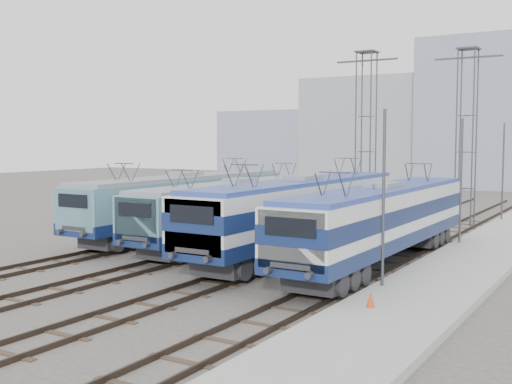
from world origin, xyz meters
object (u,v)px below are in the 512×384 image
object	(u,v)px
mast_front	(383,202)
mast_rear	(503,174)
locomotive_center_left	(237,207)
locomotive_far_right	(381,217)
catenary_tower_west	(366,129)
safety_cone	(371,300)
mast_mid	(461,184)
locomotive_far_left	(184,199)
locomotive_center_right	(302,208)
catenary_tower_east	(466,128)

from	to	relation	value
mast_front	mast_rear	xyz separation A→B (m)	(0.00, 24.00, 0.00)
locomotive_center_left	locomotive_far_right	size ratio (longest dim) A/B	0.95
catenary_tower_west	safety_cone	world-z (taller)	catenary_tower_west
mast_front	safety_cone	xyz separation A→B (m)	(0.79, -3.27, -2.94)
safety_cone	locomotive_center_left	bearing A→B (deg)	139.55
locomotive_far_right	mast_front	bearing A→B (deg)	-69.14
locomotive_far_right	mast_mid	xyz separation A→B (m)	(1.85, 7.15, 1.20)
locomotive_far_left	mast_rear	size ratio (longest dim) A/B	2.58
mast_mid	mast_rear	bearing A→B (deg)	90.00
locomotive_far_left	mast_rear	xyz separation A→B (m)	(15.35, 16.34, 1.25)
locomotive_far_right	mast_rear	size ratio (longest dim) A/B	2.58
catenary_tower_west	mast_mid	size ratio (longest dim) A/B	1.71
locomotive_center_right	mast_rear	distance (m)	19.43
locomotive_center_right	mast_front	size ratio (longest dim) A/B	2.69
locomotive_far_left	mast_front	xyz separation A→B (m)	(15.35, -7.66, 1.25)
safety_cone	catenary_tower_west	bearing A→B (deg)	111.98
locomotive_far_left	locomotive_center_left	distance (m)	4.61
safety_cone	catenary_tower_east	bearing A→B (deg)	96.53
mast_mid	catenary_tower_east	bearing A→B (deg)	101.86
mast_mid	safety_cone	world-z (taller)	mast_mid
locomotive_center_right	mast_rear	bearing A→B (deg)	70.89
catenary_tower_west	safety_cone	xyz separation A→B (m)	(9.39, -23.27, -6.08)
mast_mid	mast_rear	xyz separation A→B (m)	(0.00, 12.00, 0.00)
locomotive_center_right	mast_front	world-z (taller)	mast_front
locomotive_far_left	mast_rear	distance (m)	22.46
locomotive_center_right	catenary_tower_west	world-z (taller)	catenary_tower_west
locomotive_far_left	mast_mid	world-z (taller)	mast_mid
locomotive_far_right	safety_cone	distance (m)	8.72
locomotive_far_right	mast_mid	bearing A→B (deg)	75.49
catenary_tower_west	catenary_tower_east	bearing A→B (deg)	17.10
catenary_tower_west	mast_front	bearing A→B (deg)	-66.73
locomotive_center_left	mast_front	xyz separation A→B (m)	(10.85, -6.65, 1.35)
mast_front	mast_rear	size ratio (longest dim) A/B	1.00
locomotive_center_left	safety_cone	world-z (taller)	locomotive_center_left
locomotive_center_left	locomotive_far_right	xyz separation A→B (m)	(9.00, -1.80, 0.15)
locomotive_far_right	catenary_tower_east	bearing A→B (deg)	90.84
locomotive_center_right	catenary_tower_west	distance (m)	15.11
locomotive_far_right	mast_front	size ratio (longest dim) A/B	2.58
locomotive_center_left	catenary_tower_east	bearing A→B (deg)	60.31
locomotive_far_right	catenary_tower_east	xyz separation A→B (m)	(-0.25, 17.15, 4.34)
catenary_tower_west	mast_mid	world-z (taller)	catenary_tower_west
mast_mid	locomotive_center_left	bearing A→B (deg)	-153.77
locomotive_center_left	locomotive_center_right	xyz separation A→B (m)	(4.50, -0.98, 0.24)
locomotive_center_right	catenary_tower_east	bearing A→B (deg)	75.41
locomotive_far_left	locomotive_center_right	bearing A→B (deg)	-12.43
locomotive_center_right	catenary_tower_west	size ratio (longest dim) A/B	1.57
locomotive_center_right	catenary_tower_east	distance (m)	17.40
locomotive_far_right	mast_rear	bearing A→B (deg)	84.48
mast_front	mast_mid	size ratio (longest dim) A/B	1.00
catenary_tower_west	safety_cone	size ratio (longest dim) A/B	22.72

